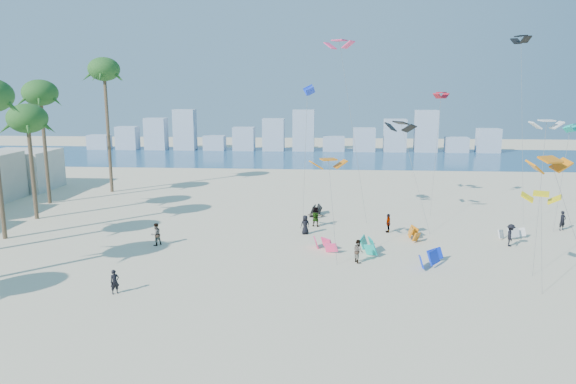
{
  "coord_description": "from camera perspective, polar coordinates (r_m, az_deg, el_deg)",
  "views": [
    {
      "loc": [
        6.08,
        -26.3,
        13.0
      ],
      "look_at": [
        3.0,
        16.0,
        4.5
      ],
      "focal_mm": 32.82,
      "sensor_mm": 36.0,
      "label": 1
    }
  ],
  "objects": [
    {
      "name": "ocean",
      "position": [
        99.34,
        0.62,
        3.81
      ],
      "size": [
        220.0,
        220.0,
        0.0
      ],
      "primitive_type": "plane",
      "color": "navy",
      "rests_on": "ground"
    },
    {
      "name": "kitesurfer_near",
      "position": [
        35.74,
        -18.26,
        -9.23
      ],
      "size": [
        0.69,
        0.67,
        1.59
      ],
      "primitive_type": "imported",
      "rotation": [
        0.0,
        0.0,
        0.7
      ],
      "color": "black",
      "rests_on": "ground"
    },
    {
      "name": "grounded_kites",
      "position": [
        45.5,
        11.09,
        -4.85
      ],
      "size": [
        19.93,
        18.36,
        1.06
      ],
      "color": "#F83772",
      "rests_on": "ground"
    },
    {
      "name": "ground",
      "position": [
        29.96,
        -8.23,
        -14.51
      ],
      "size": [
        220.0,
        220.0,
        0.0
      ],
      "primitive_type": "plane",
      "color": "beige",
      "rests_on": "ground"
    },
    {
      "name": "kitesurfer_mid",
      "position": [
        40.14,
        7.6,
        -6.35
      ],
      "size": [
        0.93,
        1.03,
        1.75
      ],
      "primitive_type": "imported",
      "rotation": [
        0.0,
        0.0,
        1.95
      ],
      "color": "gray",
      "rests_on": "ground"
    },
    {
      "name": "distant_skyline",
      "position": [
        108.99,
        0.32,
        6.11
      ],
      "size": [
        85.0,
        3.0,
        8.4
      ],
      "color": "#9EADBF",
      "rests_on": "ground"
    },
    {
      "name": "kitesurfers_far",
      "position": [
        46.99,
        7.56,
        -3.66
      ],
      "size": [
        36.8,
        8.23,
        1.9
      ],
      "color": "black",
      "rests_on": "ground"
    },
    {
      "name": "flying_kites",
      "position": [
        47.8,
        15.1,
        9.34
      ],
      "size": [
        26.55,
        30.28,
        18.34
      ],
      "color": "orange",
      "rests_on": "ground"
    }
  ]
}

